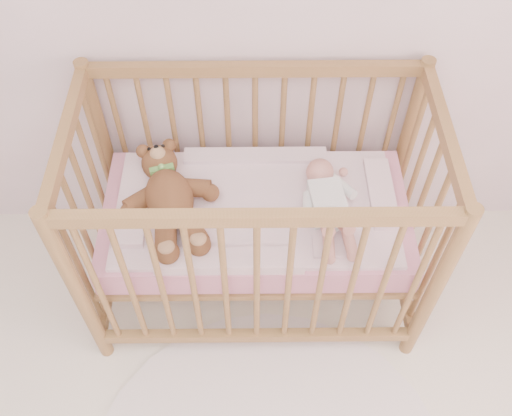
{
  "coord_description": "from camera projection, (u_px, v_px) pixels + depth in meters",
  "views": [
    {
      "loc": [
        0.17,
        0.22,
        2.34
      ],
      "look_at": [
        0.19,
        1.55,
        0.62
      ],
      "focal_mm": 40.0,
      "sensor_mm": 36.0,
      "label": 1
    }
  ],
  "objects": [
    {
      "name": "crib",
      "position": [
        256.0,
        216.0,
        2.3
      ],
      "size": [
        1.36,
        0.76,
        1.0
      ],
      "primitive_type": null,
      "color": "olive",
      "rests_on": "floor"
    },
    {
      "name": "mattress",
      "position": [
        256.0,
        219.0,
        2.31
      ],
      "size": [
        1.22,
        0.62,
        0.13
      ],
      "primitive_type": "cube",
      "color": "pink",
      "rests_on": "crib"
    },
    {
      "name": "blanket",
      "position": [
        256.0,
        207.0,
        2.25
      ],
      "size": [
        1.1,
        0.58,
        0.06
      ],
      "primitive_type": null,
      "color": "pink",
      "rests_on": "mattress"
    },
    {
      "name": "baby",
      "position": [
        328.0,
        199.0,
        2.18
      ],
      "size": [
        0.3,
        0.52,
        0.12
      ],
      "primitive_type": null,
      "rotation": [
        0.0,
        0.0,
        0.13
      ],
      "color": "white",
      "rests_on": "blanket"
    },
    {
      "name": "teddy_bear",
      "position": [
        170.0,
        198.0,
        2.17
      ],
      "size": [
        0.55,
        0.67,
        0.16
      ],
      "primitive_type": null,
      "rotation": [
        0.0,
        0.0,
        0.29
      ],
      "color": "brown",
      "rests_on": "blanket"
    }
  ]
}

